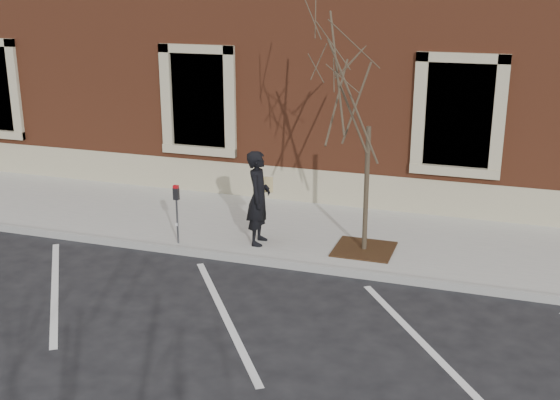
% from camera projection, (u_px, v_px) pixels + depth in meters
% --- Properties ---
extents(ground, '(120.00, 120.00, 0.00)m').
position_uv_depth(ground, '(270.00, 265.00, 13.22)').
color(ground, '#28282B').
rests_on(ground, ground).
extents(sidewalk_near, '(40.00, 3.50, 0.15)m').
position_uv_depth(sidewalk_near, '(297.00, 231.00, 14.78)').
color(sidewalk_near, beige).
rests_on(sidewalk_near, ground).
extents(curb_near, '(40.00, 0.12, 0.15)m').
position_uv_depth(curb_near, '(269.00, 262.00, 13.15)').
color(curb_near, '#9E9E99').
rests_on(curb_near, ground).
extents(parking_stripes, '(28.00, 4.40, 0.01)m').
position_uv_depth(parking_stripes, '(225.00, 315.00, 11.23)').
color(parking_stripes, silver).
rests_on(parking_stripes, ground).
extents(building_civic, '(40.00, 8.62, 8.00)m').
position_uv_depth(building_civic, '(363.00, 23.00, 19.01)').
color(building_civic, brown).
rests_on(building_civic, ground).
extents(man, '(0.51, 0.72, 1.87)m').
position_uv_depth(man, '(259.00, 198.00, 13.61)').
color(man, black).
rests_on(man, sidewalk_near).
extents(parking_meter, '(0.11, 0.08, 1.19)m').
position_uv_depth(parking_meter, '(177.00, 203.00, 13.62)').
color(parking_meter, '#595B60').
rests_on(parking_meter, sidewalk_near).
extents(tree_grate, '(1.12, 1.12, 0.03)m').
position_uv_depth(tree_grate, '(364.00, 249.00, 13.53)').
color(tree_grate, '#412B14').
rests_on(tree_grate, sidewalk_near).
extents(sapling, '(2.64, 2.64, 4.40)m').
position_uv_depth(sapling, '(370.00, 90.00, 12.60)').
color(sapling, '#4A3B2D').
rests_on(sapling, sidewalk_near).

